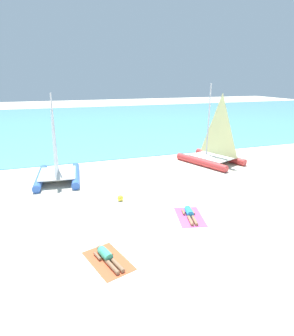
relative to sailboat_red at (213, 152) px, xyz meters
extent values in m
plane|color=beige|center=(-6.02, 1.77, -0.82)|extent=(120.00, 120.00, 0.00)
cube|color=#5BB2C1|center=(-6.02, 23.02, -0.79)|extent=(120.00, 40.00, 0.05)
cylinder|color=#CC3838|center=(-1.07, -0.29, -0.58)|extent=(2.02, 4.08, 0.48)
cylinder|color=#CC3838|center=(0.97, 0.53, -0.58)|extent=(2.02, 4.08, 0.48)
cube|color=silver|center=(0.03, -0.06, -0.31)|extent=(3.05, 3.32, 0.06)
cylinder|color=silver|center=(-0.20, 0.49, 2.17)|extent=(0.10, 0.10, 5.01)
pyramid|color=#EAEA99|center=(0.17, -0.43, 2.02)|extent=(0.88, 2.07, 4.21)
cylinder|color=blue|center=(-11.64, -0.02, -0.60)|extent=(0.81, 3.91, 0.44)
cylinder|color=blue|center=(-9.61, -0.21, -0.60)|extent=(0.81, 3.91, 0.44)
cube|color=silver|center=(-10.64, -0.30, -0.35)|extent=(2.26, 2.67, 0.06)
cylinder|color=silver|center=(-10.59, 0.25, 1.94)|extent=(0.09, 0.09, 4.63)
pyramid|color=white|center=(-10.67, -0.66, 1.80)|extent=(0.25, 2.03, 3.89)
cube|color=#EA5933|center=(-9.36, -8.89, -0.81)|extent=(1.60, 2.14, 0.01)
cylinder|color=#3FB28C|center=(-9.41, -8.70, -0.66)|extent=(0.47, 0.68, 0.30)
sphere|color=#8C6647|center=(-9.53, -8.31, -0.66)|extent=(0.22, 0.22, 0.22)
cylinder|color=#8C6647|center=(-9.31, -9.35, -0.74)|extent=(0.36, 0.79, 0.14)
cylinder|color=#8C6647|center=(-9.14, -9.30, -0.74)|extent=(0.36, 0.79, 0.14)
cylinder|color=#8C6647|center=(-9.67, -8.62, -0.75)|extent=(0.23, 0.46, 0.10)
cylinder|color=#8C6647|center=(-9.25, -8.49, -0.75)|extent=(0.23, 0.46, 0.10)
cube|color=#D84C99|center=(-5.31, -6.95, -0.81)|extent=(1.51, 2.10, 0.01)
cylinder|color=#268CCC|center=(-5.26, -6.76, -0.66)|extent=(0.44, 0.67, 0.30)
sphere|color=#8C6647|center=(-5.16, -6.36, -0.66)|extent=(0.22, 0.22, 0.22)
cylinder|color=#8C6647|center=(-5.50, -7.37, -0.74)|extent=(0.32, 0.79, 0.14)
cylinder|color=#8C6647|center=(-5.32, -7.41, -0.74)|extent=(0.32, 0.79, 0.14)
cylinder|color=#8C6647|center=(-5.44, -6.56, -0.75)|extent=(0.20, 0.46, 0.10)
cylinder|color=#8C6647|center=(-5.01, -6.66, -0.75)|extent=(0.20, 0.46, 0.10)
sphere|color=yellow|center=(-7.81, -4.28, -0.67)|extent=(0.30, 0.30, 0.30)
camera|label=1|loc=(-10.73, -17.01, 5.09)|focal=30.29mm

